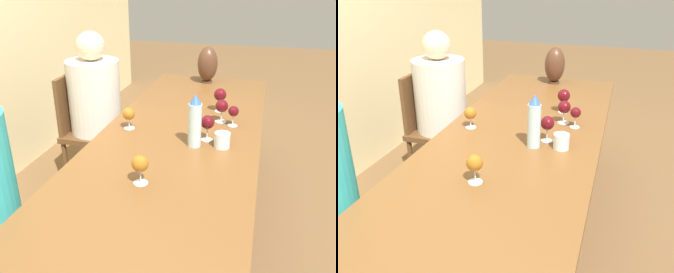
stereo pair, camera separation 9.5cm
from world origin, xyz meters
The scene contains 13 objects.
ground_plane centered at (0.00, 0.00, 0.00)m, with size 14.00×14.00×0.00m, color brown.
dining_table centered at (0.00, 0.00, 0.67)m, with size 2.93×0.91×0.73m.
water_bottle centered at (0.07, -0.11, 0.87)m, with size 0.07×0.07×0.29m.
water_tumbler centered at (0.09, -0.25, 0.77)m, with size 0.08×0.08×0.08m.
vase centered at (1.29, 0.02, 0.88)m, with size 0.16×0.16×0.30m.
wine_glass_0 centered at (0.16, -0.16, 0.83)m, with size 0.08×0.08×0.14m.
wine_glass_1 centered at (0.63, -0.17, 0.84)m, with size 0.08×0.08×0.16m.
wine_glass_2 centered at (-0.37, 0.05, 0.82)m, with size 0.08×0.08×0.14m.
wine_glass_4 centered at (0.40, -0.28, 0.82)m, with size 0.06×0.06×0.12m.
wine_glass_5 centered at (0.21, 0.31, 0.81)m, with size 0.07×0.07×0.13m.
wine_glass_6 centered at (0.45, -0.20, 0.83)m, with size 0.08×0.08×0.14m.
chair_far centered at (0.69, 0.82, 0.49)m, with size 0.44×0.44×0.89m.
person_far centered at (0.69, 0.74, 0.64)m, with size 0.38×0.38×1.20m.
Camera 2 is at (-1.68, -0.52, 1.59)m, focal length 40.00 mm.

